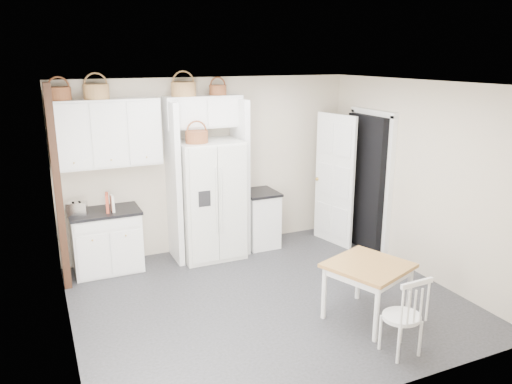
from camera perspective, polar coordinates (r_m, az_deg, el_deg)
name	(u,v)px	position (r m, az deg, el deg)	size (l,w,h in m)	color
floor	(266,299)	(6.28, 1.21, -12.15)	(4.50, 4.50, 0.00)	#252527
ceiling	(268,84)	(5.58, 1.36, 12.26)	(4.50, 4.50, 0.00)	white
wall_back	(210,165)	(7.60, -5.23, 3.12)	(4.50, 4.50, 0.00)	#C0B0A0
wall_left	(61,224)	(5.28, -21.40, -3.40)	(4.00, 4.00, 0.00)	#C0B0A0
wall_right	(418,179)	(7.04, 18.06, 1.43)	(4.00, 4.00, 0.00)	#C0B0A0
refrigerator	(210,200)	(7.32, -5.30, -0.87)	(0.89, 0.72, 1.73)	silver
base_cab_left	(107,242)	(7.21, -16.68, -5.49)	(0.90, 0.57, 0.83)	white
base_cab_right	(260,220)	(7.81, 0.43, -3.18)	(0.48, 0.57, 0.84)	white
dining_table	(367,291)	(5.86, 12.54, -11.01)	(0.80, 0.80, 0.67)	#9D6833
windsor_chair	(402,317)	(5.29, 16.30, -13.52)	(0.39, 0.36, 0.80)	white
counter_left	(104,212)	(7.07, -16.95, -2.19)	(0.93, 0.60, 0.04)	black
counter_right	(260,193)	(7.68, 0.44, -0.08)	(0.51, 0.61, 0.04)	black
toaster	(77,209)	(6.96, -19.79, -1.81)	(0.25, 0.15, 0.17)	silver
cookbook_red	(107,203)	(6.96, -16.64, -1.17)	(0.04, 0.17, 0.26)	#AC3C25
cookbook_cream	(112,203)	(6.97, -16.10, -1.24)	(0.03, 0.15, 0.23)	silver
basket_upper_a	(59,94)	(6.88, -21.57, 10.40)	(0.29, 0.29, 0.17)	brown
basket_upper_b	(96,92)	(6.92, -17.78, 10.87)	(0.33, 0.33, 0.19)	#996441
basket_bridge_a	(184,89)	(7.15, -8.29, 11.56)	(0.35, 0.35, 0.19)	#996441
basket_bridge_b	(218,90)	(7.31, -4.38, 11.54)	(0.25, 0.25, 0.14)	brown
basket_fridge_a	(197,137)	(6.96, -6.79, 6.26)	(0.31, 0.31, 0.17)	brown
upper_cabinet	(107,133)	(6.99, -16.65, 6.48)	(1.40, 0.34, 0.90)	white
bridge_cabinet	(203,112)	(7.26, -6.08, 9.13)	(1.12, 0.34, 0.45)	white
fridge_panel_left	(174,183)	(7.17, -9.40, 1.00)	(0.08, 0.60, 2.30)	white
fridge_panel_right	(240,176)	(7.48, -1.84, 1.80)	(0.08, 0.60, 2.30)	white
trim_post	(58,191)	(6.58, -21.69, 0.16)	(0.09, 0.09, 2.60)	black
doorway_void	(366,183)	(7.79, 12.52, 1.04)	(0.18, 0.85, 2.05)	black
door_slab	(334,180)	(7.85, 8.95, 1.34)	(0.80, 0.04, 2.05)	white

